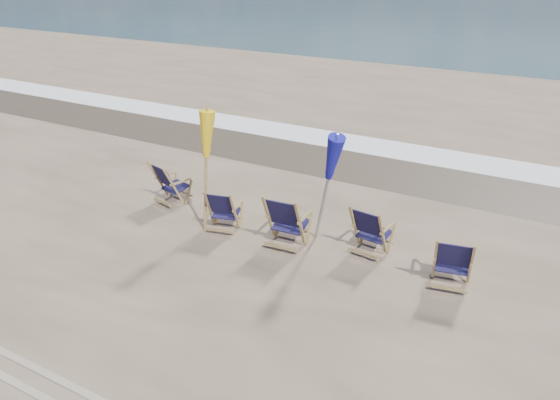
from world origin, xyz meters
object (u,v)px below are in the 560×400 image
(beach_chair_0, at_px, (173,187))
(umbrella_yellow, at_px, (204,141))
(beach_chair_3, at_px, (382,236))
(beach_chair_4, at_px, (471,267))
(beach_chair_1, at_px, (234,213))
(umbrella_blue, at_px, (326,155))
(beach_chair_2, at_px, (300,226))

(beach_chair_0, relative_size, umbrella_yellow, 0.41)
(beach_chair_3, bearing_deg, beach_chair_4, 176.36)
(beach_chair_1, distance_m, umbrella_blue, 2.15)
(beach_chair_0, bearing_deg, umbrella_yellow, 175.32)
(beach_chair_0, distance_m, beach_chair_3, 4.49)
(beach_chair_2, bearing_deg, umbrella_yellow, -2.63)
(beach_chair_4, height_order, umbrella_yellow, umbrella_yellow)
(beach_chair_0, bearing_deg, beach_chair_3, -163.96)
(beach_chair_2, relative_size, beach_chair_3, 1.12)
(beach_chair_1, bearing_deg, beach_chair_4, 168.48)
(beach_chair_2, xyz_separation_m, beach_chair_3, (1.35, 0.45, -0.06))
(beach_chair_2, relative_size, umbrella_yellow, 0.47)
(umbrella_blue, bearing_deg, beach_chair_2, -121.23)
(beach_chair_4, bearing_deg, beach_chair_2, -7.45)
(beach_chair_3, distance_m, umbrella_yellow, 3.58)
(beach_chair_0, height_order, beach_chair_3, beach_chair_3)
(beach_chair_2, xyz_separation_m, umbrella_yellow, (-1.95, -0.05, 1.24))
(beach_chair_2, height_order, beach_chair_3, beach_chair_2)
(umbrella_yellow, bearing_deg, beach_chair_1, 8.36)
(beach_chair_2, distance_m, umbrella_yellow, 2.31)
(beach_chair_0, relative_size, beach_chair_2, 0.88)
(beach_chair_0, distance_m, beach_chair_1, 1.77)
(beach_chair_2, distance_m, beach_chair_3, 1.43)
(beach_chair_1, height_order, beach_chair_4, beach_chair_4)
(beach_chair_3, bearing_deg, umbrella_blue, 7.97)
(beach_chair_0, xyz_separation_m, umbrella_yellow, (1.19, -0.43, 1.31))
(beach_chair_0, xyz_separation_m, beach_chair_2, (3.13, -0.38, 0.07))
(beach_chair_3, bearing_deg, beach_chair_2, 25.44)
(beach_chair_1, bearing_deg, beach_chair_2, 165.60)
(beach_chair_1, xyz_separation_m, beach_chair_4, (4.28, 0.13, 0.03))
(umbrella_yellow, height_order, umbrella_blue, umbrella_yellow)
(beach_chair_1, distance_m, umbrella_yellow, 1.45)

